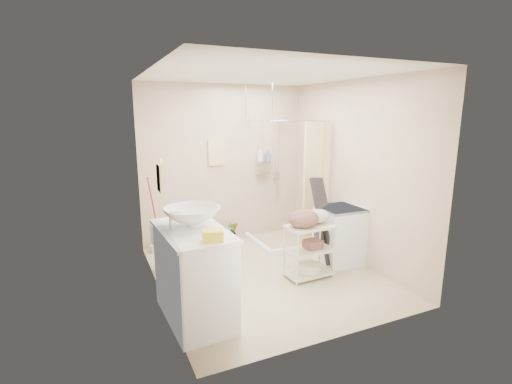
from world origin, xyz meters
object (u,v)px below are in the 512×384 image
vanity (194,274)px  toilet (179,246)px  washing_machine (339,235)px  laundry_rack (309,246)px

vanity → toilet: bearing=81.5°
toilet → washing_machine: (2.18, -0.67, 0.07)m
vanity → toilet: vanity is taller
washing_machine → laundry_rack: 0.70m
toilet → laundry_rack: bearing=-123.4°
toilet → washing_machine: washing_machine is taller
toilet → washing_machine: 2.28m
vanity → laundry_rack: (1.64, 0.37, -0.07)m
washing_machine → laundry_rack: bearing=-156.8°
vanity → toilet: size_ratio=1.61×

